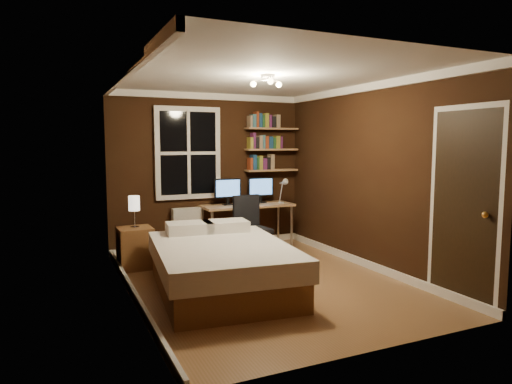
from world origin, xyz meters
name	(u,v)px	position (x,y,z in m)	size (l,w,h in m)	color
floor	(264,281)	(0.00, 0.00, 0.00)	(4.20, 4.20, 0.00)	olive
wall_back	(209,171)	(0.00, 2.10, 1.25)	(3.20, 0.04, 2.50)	black
wall_left	(128,186)	(-1.60, 0.00, 1.25)	(0.04, 4.20, 2.50)	black
wall_right	(370,177)	(1.60, 0.00, 1.25)	(0.04, 4.20, 2.50)	black
ceiling	(264,76)	(0.00, 0.00, 2.50)	(3.20, 4.20, 0.02)	white
window	(188,153)	(-0.35, 2.06, 1.55)	(1.06, 0.06, 1.46)	white
door	(463,208)	(1.59, -1.55, 1.02)	(0.03, 0.82, 2.05)	black
door_knob	(485,215)	(1.55, -1.85, 1.00)	(0.06, 0.06, 0.06)	gold
ceiling_fixture	(268,83)	(0.00, -0.10, 2.40)	(0.44, 0.44, 0.18)	beige
bookshelf_lower	(271,170)	(1.08, 1.98, 1.25)	(0.92, 0.22, 0.03)	#AE7E54
books_row_lower	(271,163)	(1.08, 1.98, 1.38)	(0.42, 0.16, 0.23)	#92371A
bookshelf_middle	(271,150)	(1.08, 1.98, 1.60)	(0.92, 0.22, 0.03)	#AE7E54
books_row_middle	(271,142)	(1.08, 1.98, 1.73)	(0.60, 0.16, 0.23)	navy
bookshelf_upper	(272,129)	(1.08, 1.98, 1.95)	(0.92, 0.22, 0.03)	#AE7E54
books_row_upper	(272,121)	(1.08, 1.98, 2.08)	(0.54, 0.16, 0.23)	#255625
bed	(221,266)	(-0.60, -0.13, 0.30)	(1.68, 2.19, 0.69)	brown
nightstand	(135,248)	(-1.34, 1.28, 0.28)	(0.45, 0.45, 0.56)	brown
bedside_lamp	(134,212)	(-1.34, 1.28, 0.78)	(0.15, 0.15, 0.43)	silver
radiator	(187,229)	(-0.42, 1.98, 0.34)	(0.46, 0.16, 0.69)	beige
desk	(247,208)	(0.56, 1.80, 0.65)	(1.50, 0.56, 0.71)	#AE7E54
monitor_left	(228,192)	(0.24, 1.87, 0.93)	(0.45, 0.12, 0.43)	black
monitor_right	(261,190)	(0.83, 1.87, 0.93)	(0.45, 0.12, 0.43)	black
desk_lamp	(283,190)	(1.14, 1.65, 0.93)	(0.14, 0.32, 0.44)	silver
office_chair	(251,238)	(0.21, 0.86, 0.36)	(0.53, 0.53, 0.97)	black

